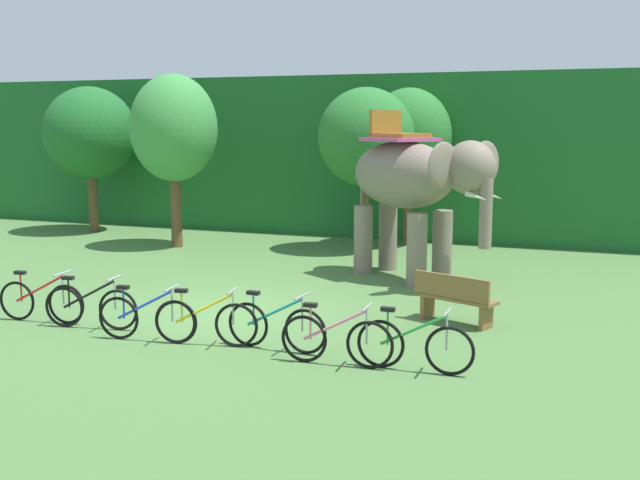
# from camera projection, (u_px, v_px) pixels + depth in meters

# --- Properties ---
(ground_plane) EXTENTS (80.00, 80.00, 0.00)m
(ground_plane) POSITION_uv_depth(u_px,v_px,m) (222.00, 311.00, 14.29)
(ground_plane) COLOR #4C753D
(foliage_hedge) EXTENTS (36.00, 6.00, 4.92)m
(foliage_hedge) POSITION_uv_depth(u_px,v_px,m) (398.00, 154.00, 25.55)
(foliage_hedge) COLOR #1E6028
(foliage_hedge) RESTS_ON ground
(tree_far_right) EXTENTS (2.92, 2.92, 4.63)m
(tree_far_right) POSITION_uv_depth(u_px,v_px,m) (90.00, 133.00, 24.20)
(tree_far_right) COLOR brown
(tree_far_right) RESTS_ON ground
(tree_center) EXTENTS (2.42, 2.42, 4.84)m
(tree_center) POSITION_uv_depth(u_px,v_px,m) (174.00, 129.00, 21.18)
(tree_center) COLOR brown
(tree_center) RESTS_ON ground
(tree_right) EXTENTS (2.61, 2.61, 4.45)m
(tree_right) POSITION_uv_depth(u_px,v_px,m) (366.00, 137.00, 20.58)
(tree_right) COLOR brown
(tree_right) RESTS_ON ground
(tree_far_left) EXTENTS (2.41, 2.41, 4.48)m
(tree_far_left) POSITION_uv_depth(u_px,v_px,m) (409.00, 136.00, 21.62)
(tree_far_left) COLOR brown
(tree_far_left) RESTS_ON ground
(elephant) EXTENTS (4.02, 3.29, 3.78)m
(elephant) POSITION_uv_depth(u_px,v_px,m) (413.00, 182.00, 16.81)
(elephant) COLOR gray
(elephant) RESTS_ON ground
(bike_red) EXTENTS (1.71, 0.52, 0.92)m
(bike_red) POSITION_uv_depth(u_px,v_px,m) (41.00, 301.00, 13.48)
(bike_red) COLOR black
(bike_red) RESTS_ON ground
(bike_black) EXTENTS (1.69, 0.52, 0.92)m
(bike_black) POSITION_uv_depth(u_px,v_px,m) (91.00, 307.00, 13.05)
(bike_black) COLOR black
(bike_black) RESTS_ON ground
(bike_blue) EXTENTS (1.70, 0.52, 0.92)m
(bike_blue) POSITION_uv_depth(u_px,v_px,m) (146.00, 318.00, 12.29)
(bike_blue) COLOR black
(bike_blue) RESTS_ON ground
(bike_yellow) EXTENTS (1.69, 0.52, 0.92)m
(bike_yellow) POSITION_uv_depth(u_px,v_px,m) (206.00, 322.00, 12.06)
(bike_yellow) COLOR black
(bike_yellow) RESTS_ON ground
(bike_teal) EXTENTS (1.71, 0.52, 0.92)m
(bike_teal) POSITION_uv_depth(u_px,v_px,m) (276.00, 326.00, 11.82)
(bike_teal) COLOR black
(bike_teal) RESTS_ON ground
(bike_pink) EXTENTS (1.71, 0.52, 0.92)m
(bike_pink) POSITION_uv_depth(u_px,v_px,m) (336.00, 340.00, 11.07)
(bike_pink) COLOR black
(bike_pink) RESTS_ON ground
(bike_green) EXTENTS (1.71, 0.52, 0.92)m
(bike_green) POSITION_uv_depth(u_px,v_px,m) (414.00, 345.00, 10.80)
(bike_green) COLOR black
(bike_green) RESTS_ON ground
(wooden_bench) EXTENTS (1.55, 0.93, 0.89)m
(wooden_bench) POSITION_uv_depth(u_px,v_px,m) (454.00, 297.00, 13.34)
(wooden_bench) COLOR brown
(wooden_bench) RESTS_ON ground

